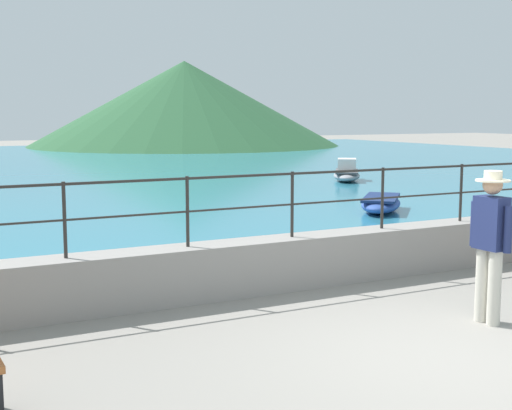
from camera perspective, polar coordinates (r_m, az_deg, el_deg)
ground_plane at (r=7.20m, az=16.21°, el=-12.06°), size 120.00×120.00×0.00m
promenade_wall at (r=9.58m, az=2.97°, el=-4.70°), size 20.00×0.56×0.70m
railing at (r=9.42m, az=3.01°, el=1.05°), size 18.44×0.04×0.90m
lake_water at (r=31.16m, az=-18.58°, el=2.83°), size 64.00×44.32×0.06m
hill_main at (r=51.66m, az=-5.90°, el=8.31°), size 22.89×22.89×6.22m
person_walking at (r=8.22m, az=18.77°, el=-2.67°), size 0.38×0.57×1.75m
boat_0 at (r=24.28m, az=7.50°, el=2.63°), size 2.05×2.40×0.76m
boat_1 at (r=16.75m, az=10.28°, el=0.14°), size 2.22×2.30×0.36m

